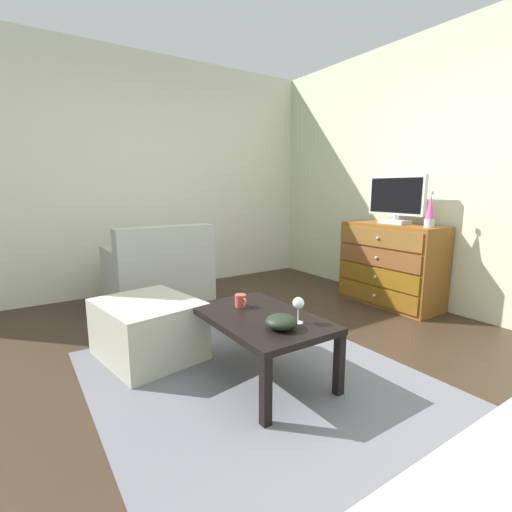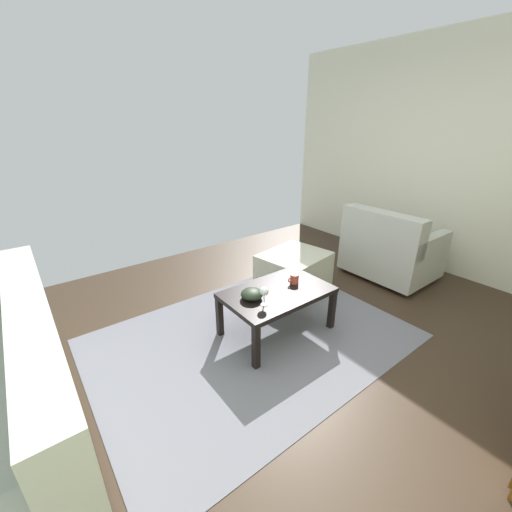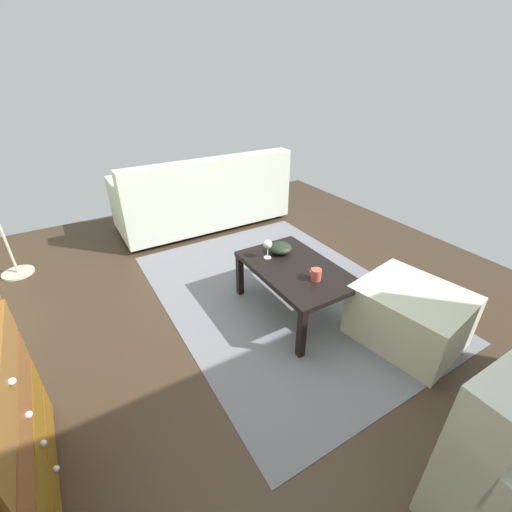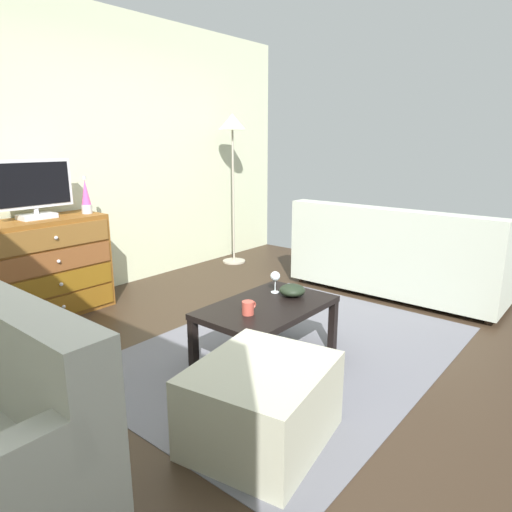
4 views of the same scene
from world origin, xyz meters
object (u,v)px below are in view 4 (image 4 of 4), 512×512
dresser (46,268)px  tv (34,188)px  lava_lamp (86,197)px  bowl_decorative (292,290)px  wine_glass (275,277)px  standing_lamp (232,136)px  coffee_table (267,312)px  couch_large (397,259)px  ottoman (261,404)px  mug (248,308)px

dresser → tv: size_ratio=1.60×
lava_lamp → bowl_decorative: lava_lamp is taller
wine_glass → standing_lamp: size_ratio=0.09×
dresser → coffee_table: 2.06m
wine_glass → lava_lamp: bearing=100.5°
coffee_table → standing_lamp: standing_lamp is taller
bowl_decorative → lava_lamp: bearing=100.2°
lava_lamp → standing_lamp: size_ratio=0.19×
wine_glass → couch_large: bearing=-6.3°
dresser → couch_large: (2.48, -2.08, -0.08)m
coffee_table → standing_lamp: bearing=46.9°
wine_glass → ottoman: 1.15m
standing_lamp → ottoman: bearing=-135.6°
dresser → mug: 2.04m
coffee_table → standing_lamp: 2.91m
mug → tv: bearing=98.7°
mug → bowl_decorative: 0.46m
bowl_decorative → dresser: bearing=110.7°
lava_lamp → tv: bearing=170.8°
mug → couch_large: size_ratio=0.06×
dresser → couch_large: 3.24m
standing_lamp → lava_lamp: bearing=179.9°
dresser → couch_large: bearing=-40.0°
bowl_decorative → ottoman: bowl_decorative is taller
couch_large → lava_lamp: bearing=135.5°
ottoman → lava_lamp: bearing=76.7°
couch_large → standing_lamp: standing_lamp is taller
tv → wine_glass: bearing=-68.4°
lava_lamp → wine_glass: lava_lamp is taller
dresser → bowl_decorative: size_ratio=5.54×
coffee_table → mug: bearing=-175.7°
wine_glass → mug: bearing=-164.2°
lava_lamp → ottoman: 2.65m
dresser → ottoman: dresser is taller
coffee_table → couch_large: bearing=-2.4°
tv → standing_lamp: size_ratio=0.36×
ottoman → bowl_decorative: bearing=26.9°
lava_lamp → ottoman: size_ratio=0.47×
bowl_decorative → ottoman: (-0.94, -0.48, -0.25)m
coffee_table → bowl_decorative: (0.25, -0.03, 0.09)m
couch_large → ottoman: couch_large is taller
tv → mug: tv is taller
mug → standing_lamp: standing_lamp is taller
wine_glass → couch_large: (1.73, -0.19, -0.19)m
lava_lamp → mug: lava_lamp is taller
coffee_table → couch_large: size_ratio=0.46×
bowl_decorative → standing_lamp: (1.57, 1.98, 1.07)m
dresser → standing_lamp: (2.34, -0.05, 1.10)m
standing_lamp → tv: bearing=178.2°
tv → lava_lamp: 0.43m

